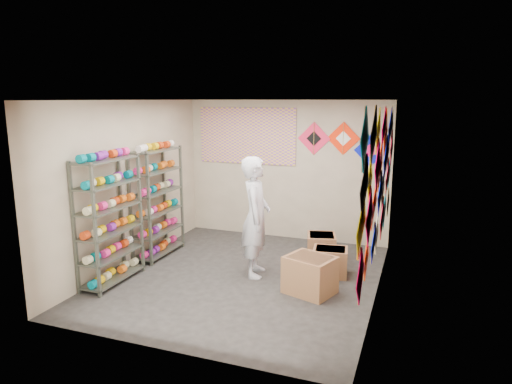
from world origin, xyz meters
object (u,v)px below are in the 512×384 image
at_px(shopkeeper, 256,217).
at_px(carton_a, 310,275).
at_px(shelf_rack_back, 157,203).
at_px(carton_c, 321,247).
at_px(shelf_rack_front, 109,221).
at_px(carton_b, 330,262).

height_order(shopkeeper, carton_a, shopkeeper).
xyz_separation_m(shelf_rack_back, shopkeeper, (1.92, -0.27, -0.01)).
distance_m(shelf_rack_back, carton_c, 2.93).
height_order(shelf_rack_front, shelf_rack_back, same).
relative_size(shelf_rack_front, carton_a, 2.96).
distance_m(carton_a, carton_b, 0.78).
xyz_separation_m(carton_b, carton_c, (-0.27, 0.62, 0.01)).
distance_m(shopkeeper, carton_a, 1.23).
bearing_deg(carton_a, shelf_rack_back, -173.70).
height_order(carton_b, carton_c, carton_c).
distance_m(shelf_rack_front, shelf_rack_back, 1.30).
bearing_deg(carton_c, shelf_rack_back, -179.45).
height_order(shopkeeper, carton_b, shopkeeper).
xyz_separation_m(shelf_rack_front, shopkeeper, (1.92, 1.03, -0.01)).
relative_size(shelf_rack_back, shopkeeper, 1.02).
bearing_deg(shopkeeper, shelf_rack_back, 68.05).
xyz_separation_m(shelf_rack_front, shelf_rack_back, (0.00, 1.30, 0.00)).
bearing_deg(shelf_rack_back, carton_b, 2.02).
height_order(shelf_rack_back, carton_a, shelf_rack_back).
distance_m(shelf_rack_back, carton_a, 3.04).
xyz_separation_m(shelf_rack_front, carton_a, (2.88, 0.64, -0.68)).
bearing_deg(carton_a, carton_c, 114.75).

